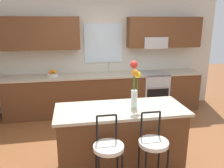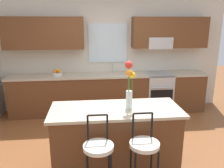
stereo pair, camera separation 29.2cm
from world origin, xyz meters
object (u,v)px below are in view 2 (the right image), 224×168
bar_stool_near (98,150)px  bar_stool_middle (144,148)px  flower_vase (129,84)px  oven_range (158,92)px  kitchen_island (116,138)px  fruit_bowl_oranges (57,73)px

bar_stool_near → bar_stool_middle: 0.55m
bar_stool_near → flower_vase: (0.46, 0.57, 0.65)m
oven_range → flower_vase: bearing=-117.0°
oven_range → bar_stool_near: size_ratio=0.88×
bar_stool_middle → flower_vase: flower_vase is taller
kitchen_island → fruit_bowl_oranges: bearing=116.4°
oven_range → fruit_bowl_oranges: 2.41m
flower_vase → fruit_bowl_oranges: size_ratio=2.79×
oven_range → flower_vase: size_ratio=1.37×
oven_range → kitchen_island: same height
kitchen_island → bar_stool_middle: 0.68m
oven_range → bar_stool_middle: size_ratio=0.88×
kitchen_island → bar_stool_middle: (0.28, -0.60, 0.17)m
kitchen_island → fruit_bowl_oranges: (-1.07, 2.16, 0.51)m
kitchen_island → fruit_bowl_oranges: size_ratio=7.66×
bar_stool_near → fruit_bowl_oranges: size_ratio=4.34×
bar_stool_middle → oven_range: bearing=69.7°
kitchen_island → bar_stool_middle: size_ratio=1.77×
oven_range → kitchen_island: 2.48m
oven_range → bar_stool_middle: 2.91m
kitchen_island → bar_stool_near: (-0.27, -0.60, 0.17)m
kitchen_island → fruit_bowl_oranges: 2.46m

